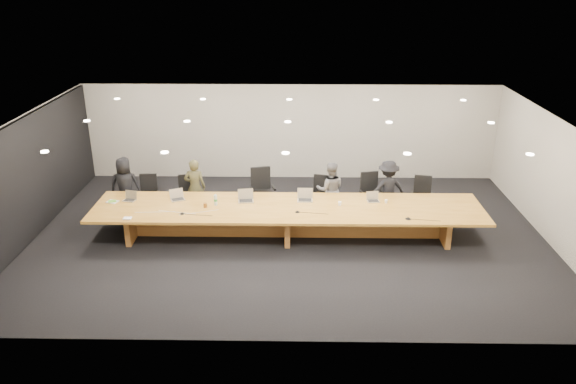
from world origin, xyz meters
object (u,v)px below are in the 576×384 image
av_box (127,218)px  mic_right (408,218)px  chair_right (371,194)px  paper_cup_near (340,204)px  laptop_a (129,196)px  laptop_e (373,197)px  person_d (388,188)px  laptop_b (177,195)px  conference_table (288,216)px  chair_far_right (422,197)px  person_b (195,187)px  laptop_d (305,195)px  person_c (330,190)px  paper_cup_far (386,201)px  chair_mid_left (263,191)px  chair_far_left (148,195)px  person_a (125,186)px  chair_left (188,194)px  water_bottle (216,200)px  chair_mid_right (320,196)px  mic_center (297,212)px  amber_mug (205,205)px  mic_left (182,213)px  laptop_c (246,196)px

av_box → mic_right: bearing=0.4°
chair_right → paper_cup_near: size_ratio=12.20×
laptop_a → laptop_e: 5.78m
person_d → laptop_b: bearing=-3.7°
conference_table → chair_far_right: bearing=20.2°
chair_far_right → person_b: person_b is taller
person_d → laptop_d: bearing=9.3°
person_b → person_c: bearing=179.1°
person_b → paper_cup_far: person_b is taller
chair_mid_left → paper_cup_far: chair_mid_left is taller
person_d → laptop_d: (-2.08, -0.88, 0.16)m
chair_far_right → av_box: chair_far_right is taller
person_c → chair_far_left: bearing=-2.2°
chair_far_left → mic_right: size_ratio=7.67×
person_a → laptop_e: bearing=163.7°
chair_left → person_d: 5.08m
conference_table → paper_cup_near: paper_cup_near is taller
chair_far_left → water_bottle: size_ratio=4.23×
person_c → paper_cup_far: person_c is taller
laptop_a → laptop_b: size_ratio=0.90×
chair_far_left → chair_right: (5.68, 0.09, 0.03)m
conference_table → person_a: (-4.13, 1.23, 0.23)m
chair_left → laptop_e: 4.72m
chair_far_right → person_d: 0.89m
person_a → laptop_d: bearing=161.1°
chair_left → chair_mid_left: bearing=-13.3°
chair_far_left → chair_left: size_ratio=1.04×
chair_mid_right → person_c: (0.24, -0.09, 0.20)m
mic_right → laptop_e: bearing=123.5°
chair_left → chair_far_right: size_ratio=0.96×
laptop_d → mic_center: laptop_d is taller
chair_left → chair_mid_right: (3.39, -0.08, 0.02)m
chair_mid_left → amber_mug: bearing=-147.3°
amber_mug → av_box: size_ratio=0.57×
laptop_d → paper_cup_far: bearing=-1.9°
laptop_e → amber_mug: bearing=178.3°
chair_mid_right → laptop_e: bearing=-23.3°
chair_mid_left → paper_cup_far: size_ratio=15.29×
person_d → mic_left: (-4.85, -1.69, 0.03)m
laptop_a → mic_left: bearing=-14.3°
amber_mug → mic_center: 2.14m
laptop_a → laptop_b: bearing=17.0°
chair_far_right → mic_center: size_ratio=8.98×
laptop_b → laptop_c: 1.63m
chair_far_left → chair_right: 5.68m
laptop_c → paper_cup_far: (3.30, -0.02, -0.10)m
chair_left → paper_cup_near: 4.00m
conference_table → chair_left: chair_left is taller
av_box → chair_left: bearing=65.1°
person_d → laptop_e: size_ratio=5.10×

